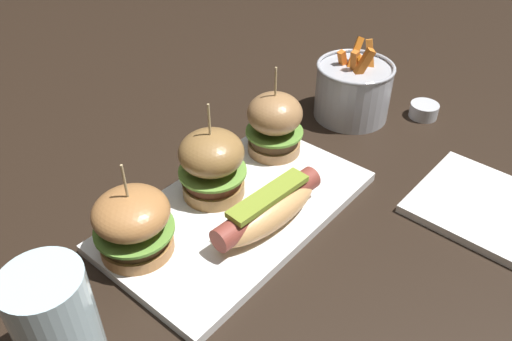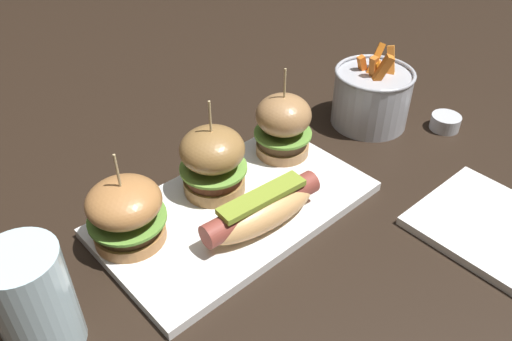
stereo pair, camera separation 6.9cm
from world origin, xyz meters
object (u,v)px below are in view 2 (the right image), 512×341
object	(u,v)px
slider_right	(283,125)
side_plate	(488,225)
water_glass	(34,302)
hot_dog	(260,211)
platter_main	(236,209)
fries_bucket	(372,96)
slider_left	(126,212)
sauce_ramekin	(445,122)
slider_center	(214,160)

from	to	relation	value
slider_right	side_plate	size ratio (longest dim) A/B	0.83
slider_right	water_glass	bearing A→B (deg)	-171.25
hot_dog	water_glass	world-z (taller)	water_glass
platter_main	fries_bucket	distance (m)	0.33
fries_bucket	platter_main	bearing A→B (deg)	-176.15
side_plate	fries_bucket	bearing A→B (deg)	70.50
platter_main	side_plate	size ratio (longest dim) A/B	2.17
platter_main	side_plate	xyz separation A→B (m)	(0.23, -0.25, -0.00)
slider_left	water_glass	distance (m)	0.15
platter_main	sauce_ramekin	size ratio (longest dim) A/B	7.51
hot_dog	sauce_ramekin	distance (m)	0.41
hot_dog	sauce_ramekin	size ratio (longest dim) A/B	3.56
platter_main	slider_left	world-z (taller)	slider_left
platter_main	slider_center	size ratio (longest dim) A/B	2.60
slider_left	platter_main	bearing A→B (deg)	-17.11
slider_left	slider_center	size ratio (longest dim) A/B	0.91
sauce_ramekin	water_glass	bearing A→B (deg)	174.80
slider_center	sauce_ramekin	size ratio (longest dim) A/B	2.88
platter_main	hot_dog	distance (m)	0.06
slider_left	slider_right	bearing A→B (deg)	0.58
side_plate	water_glass	bearing A→B (deg)	155.28
slider_right	side_plate	bearing A→B (deg)	-72.76
platter_main	hot_dog	size ratio (longest dim) A/B	2.11
fries_bucket	water_glass	distance (m)	0.60
slider_left	side_plate	xyz separation A→B (m)	(0.37, -0.29, -0.05)
sauce_ramekin	side_plate	distance (m)	0.25
sauce_ramekin	side_plate	xyz separation A→B (m)	(-0.18, -0.17, -0.01)
hot_dog	slider_center	bearing A→B (deg)	86.95
sauce_ramekin	side_plate	size ratio (longest dim) A/B	0.29
slider_left	sauce_ramekin	bearing A→B (deg)	-12.78
platter_main	water_glass	bearing A→B (deg)	-176.29
hot_dog	side_plate	bearing A→B (deg)	-40.88
side_plate	slider_center	bearing A→B (deg)	127.09
slider_right	hot_dog	bearing A→B (deg)	-144.75
hot_dog	side_plate	world-z (taller)	hot_dog
slider_center	slider_right	world-z (taller)	same
hot_dog	water_glass	size ratio (longest dim) A/B	1.35
fries_bucket	sauce_ramekin	world-z (taller)	fries_bucket
hot_dog	side_plate	distance (m)	0.31
platter_main	slider_right	size ratio (longest dim) A/B	2.61
slider_center	sauce_ramekin	distance (m)	0.42
hot_dog	fries_bucket	bearing A→B (deg)	12.71
platter_main	sauce_ramekin	world-z (taller)	sauce_ramekin
sauce_ramekin	side_plate	bearing A→B (deg)	-135.82
platter_main	side_plate	bearing A→B (deg)	-47.88
slider_left	side_plate	bearing A→B (deg)	-38.76
fries_bucket	sauce_ramekin	xyz separation A→B (m)	(0.08, -0.10, -0.04)
slider_center	side_plate	world-z (taller)	slider_center
slider_left	water_glass	bearing A→B (deg)	-156.49
hot_dog	water_glass	bearing A→B (deg)	173.01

